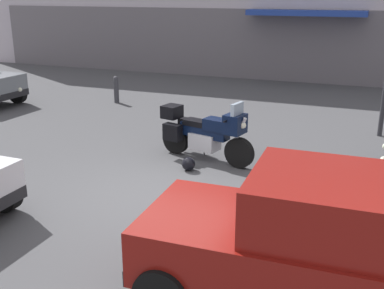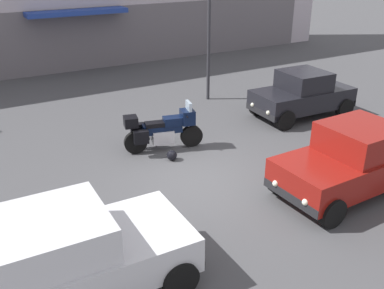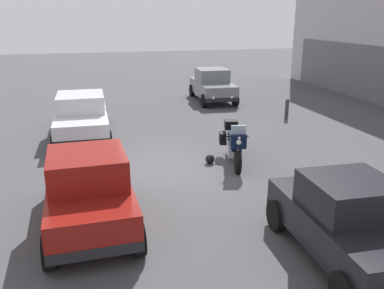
# 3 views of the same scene
# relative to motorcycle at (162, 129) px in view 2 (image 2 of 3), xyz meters

# --- Properties ---
(ground_plane) EXTENTS (80.00, 80.00, 0.00)m
(ground_plane) POSITION_rel_motorcycle_xyz_m (-0.06, -2.12, -0.62)
(ground_plane) COLOR #424244
(motorcycle) EXTENTS (2.23, 1.02, 1.36)m
(motorcycle) POSITION_rel_motorcycle_xyz_m (0.00, 0.00, 0.00)
(motorcycle) COLOR black
(motorcycle) RESTS_ON ground
(helmet) EXTENTS (0.28, 0.28, 0.28)m
(helmet) POSITION_rel_motorcycle_xyz_m (-0.08, -0.73, -0.48)
(helmet) COLOR black
(helmet) RESTS_ON ground
(car_sedan_far) EXTENTS (4.61, 1.98, 1.56)m
(car_sedan_far) POSITION_rel_motorcycle_xyz_m (-4.07, -4.36, 0.16)
(car_sedan_far) COLOR silver
(car_sedan_far) RESTS_ON ground
(car_compact_side) EXTENTS (3.53, 1.84, 1.56)m
(car_compact_side) POSITION_rel_motorcycle_xyz_m (5.30, 0.11, 0.15)
(car_compact_side) COLOR black
(car_compact_side) RESTS_ON ground
(car_wagon_end) EXTENTS (3.91, 1.86, 1.64)m
(car_wagon_end) POSITION_rel_motorcycle_xyz_m (2.80, -4.26, 0.19)
(car_wagon_end) COLOR maroon
(car_wagon_end) RESTS_ON ground
(streetlamp_curbside) EXTENTS (0.28, 0.94, 4.39)m
(streetlamp_curbside) POSITION_rel_motorcycle_xyz_m (3.53, 3.11, 2.08)
(streetlamp_curbside) COLOR #2D2D33
(streetlamp_curbside) RESTS_ON ground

